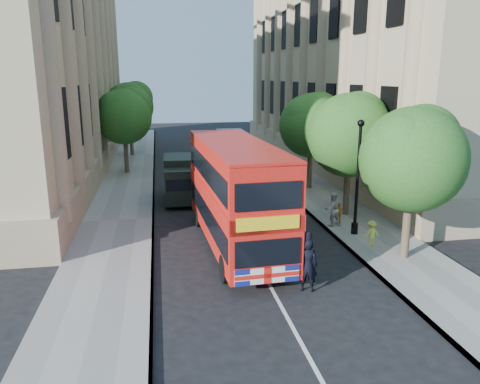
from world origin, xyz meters
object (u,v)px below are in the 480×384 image
double_decker_bus (236,192)px  lamp_post (357,182)px  box_van (180,180)px  police_constable (307,265)px  woman_pedestrian (332,209)px

double_decker_bus → lamp_post: bearing=1.5°
box_van → lamp_post: bearing=-44.2°
lamp_post → box_van: bearing=134.9°
box_van → police_constable: (3.61, -12.51, -0.31)m
lamp_post → woman_pedestrian: size_ratio=3.14×
woman_pedestrian → box_van: bearing=-50.1°
lamp_post → police_constable: 6.51m
lamp_post → double_decker_bus: lamp_post is taller
police_constable → woman_pedestrian: police_constable is taller
box_van → woman_pedestrian: bearing=-41.2°
lamp_post → double_decker_bus: (-5.55, -0.45, -0.09)m
lamp_post → woman_pedestrian: lamp_post is taller
lamp_post → woman_pedestrian: 2.11m
double_decker_bus → police_constable: size_ratio=5.15×
police_constable → woman_pedestrian: 7.07m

